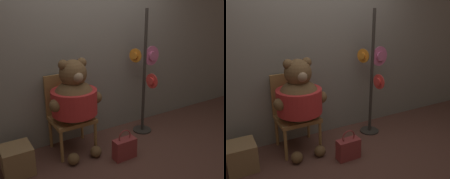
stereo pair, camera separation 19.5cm
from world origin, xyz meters
TOP-DOWN VIEW (x-y plane):
  - ground_plane at (0.00, 0.00)m, footprint 14.00×14.00m
  - wall_back at (0.00, 0.72)m, footprint 8.00×0.10m
  - chair at (-0.40, 0.49)m, footprint 0.52×0.47m
  - teddy_bear at (-0.39, 0.32)m, footprint 0.69×0.61m
  - hat_display_rack at (0.74, 0.34)m, footprint 0.41×0.50m
  - handbag_on_ground at (0.06, -0.13)m, footprint 0.29×0.14m
  - wooden_crate at (-1.14, 0.27)m, footprint 0.33×0.33m

SIDE VIEW (x-z plane):
  - ground_plane at x=0.00m, z-range 0.00..0.00m
  - handbag_on_ground at x=0.06m, z-range -0.06..0.33m
  - wooden_crate at x=-1.14m, z-range 0.00..0.33m
  - chair at x=-0.40m, z-range 0.03..1.03m
  - teddy_bear at x=-0.39m, z-range 0.12..1.35m
  - hat_display_rack at x=0.74m, z-range -0.07..1.74m
  - wall_back at x=0.00m, z-range 0.00..2.67m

